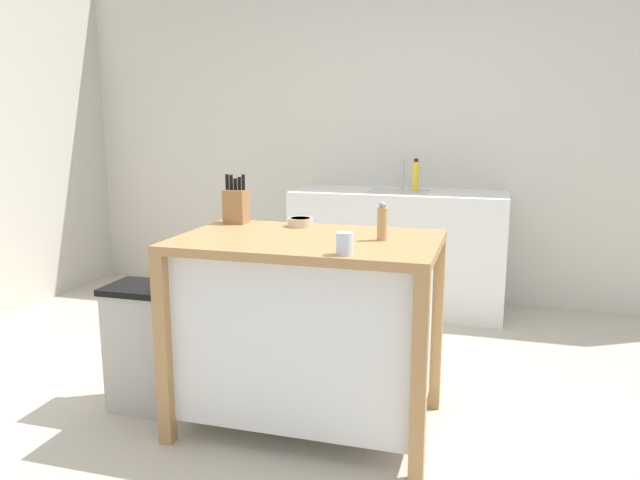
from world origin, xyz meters
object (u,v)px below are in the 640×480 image
object	(u,v)px
kitchen_island	(308,322)
knife_block	(236,205)
drinking_cup	(345,244)
pepper_grinder	(382,222)
trash_bin	(147,346)
sink_faucet	(403,175)
bottle_dish_soap	(416,176)
bowl_ceramic_wide	(300,222)

from	to	relation	value
kitchen_island	knife_block	xyz separation A→B (m)	(-0.47, 0.27, 0.49)
kitchen_island	knife_block	bearing A→B (deg)	150.04
drinking_cup	pepper_grinder	world-z (taller)	pepper_grinder
knife_block	trash_bin	size ratio (longest dim) A/B	0.39
trash_bin	sink_faucet	world-z (taller)	sink_faucet
drinking_cup	bottle_dish_soap	xyz separation A→B (m)	(-0.01, 2.23, 0.06)
trash_bin	drinking_cup	bearing A→B (deg)	-13.28
pepper_grinder	trash_bin	world-z (taller)	pepper_grinder
knife_block	trash_bin	world-z (taller)	knife_block
bowl_ceramic_wide	trash_bin	size ratio (longest dim) A/B	0.20
drinking_cup	pepper_grinder	size ratio (longest dim) A/B	0.52
knife_block	drinking_cup	xyz separation A→B (m)	(0.71, -0.57, -0.05)
sink_faucet	drinking_cup	bearing A→B (deg)	-86.79
knife_block	pepper_grinder	xyz separation A→B (m)	(0.80, -0.24, -0.01)
sink_faucet	bottle_dish_soap	world-z (taller)	bottle_dish_soap
sink_faucet	kitchen_island	bearing A→B (deg)	-93.04
kitchen_island	drinking_cup	world-z (taller)	drinking_cup
knife_block	bottle_dish_soap	world-z (taller)	knife_block
bowl_ceramic_wide	sink_faucet	distance (m)	1.84
bowl_ceramic_wide	sink_faucet	xyz separation A→B (m)	(0.23, 1.82, 0.08)
bottle_dish_soap	pepper_grinder	bearing A→B (deg)	-86.93
bowl_ceramic_wide	bottle_dish_soap	bearing A→B (deg)	78.20
pepper_grinder	kitchen_island	bearing A→B (deg)	-174.94
bowl_ceramic_wide	bottle_dish_soap	world-z (taller)	bottle_dish_soap
trash_bin	bottle_dish_soap	bearing A→B (deg)	61.96
bowl_ceramic_wide	sink_faucet	size ratio (longest dim) A/B	0.56
pepper_grinder	trash_bin	size ratio (longest dim) A/B	0.27
drinking_cup	sink_faucet	xyz separation A→B (m)	(-0.13, 2.38, 0.06)
kitchen_island	trash_bin	world-z (taller)	kitchen_island
knife_block	trash_bin	xyz separation A→B (m)	(-0.36, -0.31, -0.68)
kitchen_island	bottle_dish_soap	size ratio (longest dim) A/B	4.81
drinking_cup	knife_block	bearing A→B (deg)	141.38
drinking_cup	bottle_dish_soap	distance (m)	2.23
kitchen_island	sink_faucet	world-z (taller)	sink_faucet
drinking_cup	bottle_dish_soap	world-z (taller)	bottle_dish_soap
kitchen_island	bowl_ceramic_wide	distance (m)	0.51
trash_bin	bottle_dish_soap	xyz separation A→B (m)	(1.05, 1.98, 0.69)
kitchen_island	trash_bin	size ratio (longest dim) A/B	1.86
drinking_cup	sink_faucet	world-z (taller)	sink_faucet
drinking_cup	trash_bin	world-z (taller)	drinking_cup
knife_block	bowl_ceramic_wide	size ratio (longest dim) A/B	2.02
knife_block	bowl_ceramic_wide	world-z (taller)	knife_block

